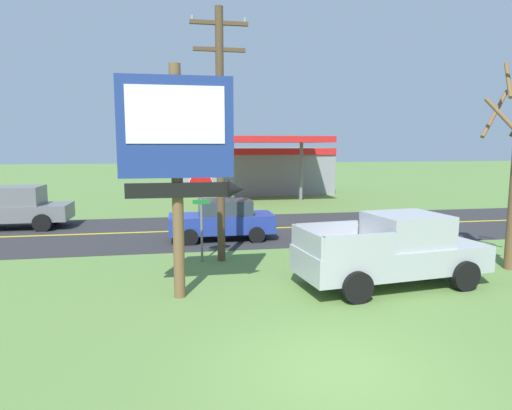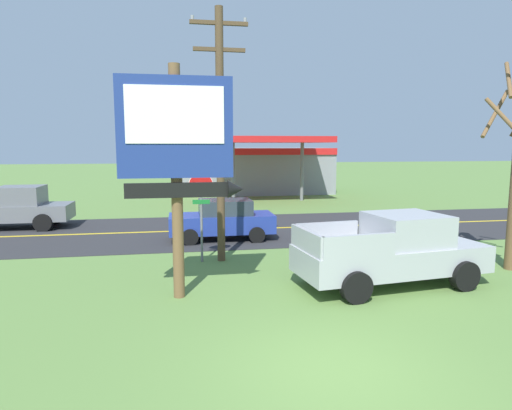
{
  "view_description": "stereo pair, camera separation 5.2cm",
  "coord_description": "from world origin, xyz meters",
  "px_view_note": "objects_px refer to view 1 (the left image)",
  "views": [
    {
      "loc": [
        -2.62,
        -6.77,
        3.83
      ],
      "look_at": [
        0.0,
        8.0,
        1.8
      ],
      "focal_mm": 31.16,
      "sensor_mm": 36.0,
      "label": 1
    },
    {
      "loc": [
        -2.57,
        -6.78,
        3.83
      ],
      "look_at": [
        0.0,
        8.0,
        1.8
      ],
      "focal_mm": 31.16,
      "sensor_mm": 36.0,
      "label": 2
    }
  ],
  "objects_px": {
    "pickup_grey_on_road": "(12,208)",
    "car_blue_mid_lane": "(222,219)",
    "stop_sign": "(201,201)",
    "utility_pole": "(220,129)",
    "gas_station": "(253,169)",
    "motel_sign": "(179,148)",
    "pickup_silver_parked_on_lawn": "(393,251)"
  },
  "relations": [
    {
      "from": "motel_sign",
      "to": "car_blue_mid_lane",
      "type": "relative_size",
      "value": 1.37
    },
    {
      "from": "motel_sign",
      "to": "stop_sign",
      "type": "bearing_deg",
      "value": 78.81
    },
    {
      "from": "pickup_silver_parked_on_lawn",
      "to": "pickup_grey_on_road",
      "type": "distance_m",
      "value": 17.09
    },
    {
      "from": "stop_sign",
      "to": "utility_pole",
      "type": "bearing_deg",
      "value": 5.06
    },
    {
      "from": "utility_pole",
      "to": "car_blue_mid_lane",
      "type": "height_order",
      "value": "utility_pole"
    },
    {
      "from": "car_blue_mid_lane",
      "to": "gas_station",
      "type": "bearing_deg",
      "value": 76.29
    },
    {
      "from": "motel_sign",
      "to": "utility_pole",
      "type": "height_order",
      "value": "utility_pole"
    },
    {
      "from": "motel_sign",
      "to": "stop_sign",
      "type": "relative_size",
      "value": 1.95
    },
    {
      "from": "utility_pole",
      "to": "pickup_silver_parked_on_lawn",
      "type": "distance_m",
      "value": 6.5
    },
    {
      "from": "motel_sign",
      "to": "car_blue_mid_lane",
      "type": "xyz_separation_m",
      "value": [
        1.7,
        6.86,
        -2.93
      ]
    },
    {
      "from": "stop_sign",
      "to": "pickup_grey_on_road",
      "type": "distance_m",
      "value": 11.13
    },
    {
      "from": "pickup_silver_parked_on_lawn",
      "to": "car_blue_mid_lane",
      "type": "xyz_separation_m",
      "value": [
        -4.03,
        6.74,
        -0.13
      ]
    },
    {
      "from": "pickup_silver_parked_on_lawn",
      "to": "pickup_grey_on_road",
      "type": "height_order",
      "value": "same"
    },
    {
      "from": "utility_pole",
      "to": "gas_station",
      "type": "distance_m",
      "value": 21.59
    },
    {
      "from": "motel_sign",
      "to": "utility_pole",
      "type": "distance_m",
      "value": 3.82
    },
    {
      "from": "utility_pole",
      "to": "motel_sign",
      "type": "bearing_deg",
      "value": -110.66
    },
    {
      "from": "pickup_grey_on_road",
      "to": "car_blue_mid_lane",
      "type": "distance_m",
      "value": 10.1
    },
    {
      "from": "pickup_grey_on_road",
      "to": "car_blue_mid_lane",
      "type": "height_order",
      "value": "pickup_grey_on_road"
    },
    {
      "from": "pickup_silver_parked_on_lawn",
      "to": "stop_sign",
      "type": "bearing_deg",
      "value": 146.35
    },
    {
      "from": "utility_pole",
      "to": "car_blue_mid_lane",
      "type": "xyz_separation_m",
      "value": [
        0.36,
        3.33,
        -3.5
      ]
    },
    {
      "from": "gas_station",
      "to": "pickup_silver_parked_on_lawn",
      "type": "relative_size",
      "value": 2.22
    },
    {
      "from": "gas_station",
      "to": "stop_sign",
      "type": "bearing_deg",
      "value": -104.19
    },
    {
      "from": "gas_station",
      "to": "utility_pole",
      "type": "bearing_deg",
      "value": -102.55
    },
    {
      "from": "motel_sign",
      "to": "pickup_grey_on_road",
      "type": "xyz_separation_m",
      "value": [
        -7.58,
        10.86,
        -2.8
      ]
    },
    {
      "from": "utility_pole",
      "to": "gas_station",
      "type": "relative_size",
      "value": 0.68
    },
    {
      "from": "pickup_silver_parked_on_lawn",
      "to": "pickup_grey_on_road",
      "type": "relative_size",
      "value": 1.04
    },
    {
      "from": "utility_pole",
      "to": "gas_station",
      "type": "height_order",
      "value": "utility_pole"
    },
    {
      "from": "motel_sign",
      "to": "utility_pole",
      "type": "relative_size",
      "value": 0.71
    },
    {
      "from": "utility_pole",
      "to": "gas_station",
      "type": "xyz_separation_m",
      "value": [
        4.66,
        20.95,
        -2.39
      ]
    },
    {
      "from": "stop_sign",
      "to": "gas_station",
      "type": "height_order",
      "value": "gas_station"
    },
    {
      "from": "stop_sign",
      "to": "pickup_silver_parked_on_lawn",
      "type": "xyz_separation_m",
      "value": [
        5.04,
        -3.35,
        -1.06
      ]
    },
    {
      "from": "gas_station",
      "to": "pickup_silver_parked_on_lawn",
      "type": "xyz_separation_m",
      "value": [
        -0.27,
        -24.36,
        -0.98
      ]
    }
  ]
}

